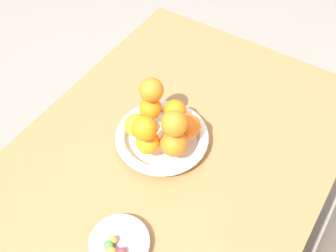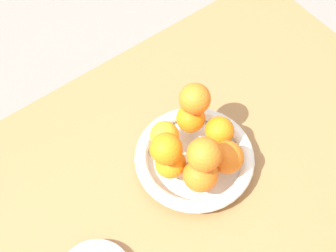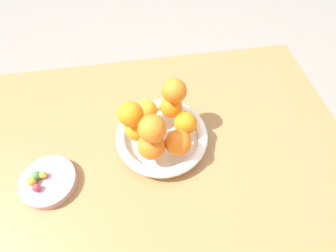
{
  "view_description": "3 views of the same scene",
  "coord_description": "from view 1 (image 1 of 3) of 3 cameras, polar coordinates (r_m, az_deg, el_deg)",
  "views": [
    {
      "loc": [
        0.52,
        0.34,
        1.62
      ],
      "look_at": [
        -0.03,
        -0.01,
        0.85
      ],
      "focal_mm": 45.0,
      "sensor_mm": 36.0,
      "label": 1
    },
    {
      "loc": [
        0.31,
        0.34,
        1.67
      ],
      "look_at": [
        -0.01,
        -0.08,
        0.87
      ],
      "focal_mm": 55.0,
      "sensor_mm": 36.0,
      "label": 2
    },
    {
      "loc": [
        -0.0,
        0.34,
        1.35
      ],
      "look_at": [
        -0.06,
        -0.0,
        0.86
      ],
      "focal_mm": 28.0,
      "sensor_mm": 36.0,
      "label": 3
    }
  ],
  "objects": [
    {
      "name": "dining_table",
      "position": [
        1.15,
        -0.25,
        -7.33
      ],
      "size": [
        1.1,
        0.76,
        0.74
      ],
      "color": "#9E7042",
      "rests_on": "ground_plane"
    },
    {
      "name": "fruit_bowl",
      "position": [
        1.09,
        -0.8,
        -1.6
      ],
      "size": [
        0.24,
        0.24,
        0.04
      ],
      "color": "white",
      "rests_on": "dining_table"
    },
    {
      "name": "candy_dish",
      "position": [
        0.96,
        -6.59,
        -15.56
      ],
      "size": [
        0.13,
        0.13,
        0.02
      ],
      "primitive_type": "cylinder",
      "color": "#B28C99",
      "rests_on": "dining_table"
    },
    {
      "name": "orange_0",
      "position": [
        1.02,
        -2.74,
        -2.18
      ],
      "size": [
        0.06,
        0.06,
        0.06
      ],
      "primitive_type": "sphere",
      "color": "orange",
      "rests_on": "fruit_bowl"
    },
    {
      "name": "orange_1",
      "position": [
        1.01,
        0.77,
        -2.31
      ],
      "size": [
        0.07,
        0.07,
        0.07
      ],
      "primitive_type": "sphere",
      "color": "orange",
      "rests_on": "fruit_bowl"
    },
    {
      "name": "orange_2",
      "position": [
        1.05,
        2.7,
        -0.03
      ],
      "size": [
        0.07,
        0.07,
        0.07
      ],
      "primitive_type": "sphere",
      "color": "orange",
      "rests_on": "fruit_bowl"
    },
    {
      "name": "orange_3",
      "position": [
        1.09,
        0.95,
        2.07
      ],
      "size": [
        0.06,
        0.06,
        0.06
      ],
      "primitive_type": "sphere",
      "color": "orange",
      "rests_on": "fruit_bowl"
    },
    {
      "name": "orange_4",
      "position": [
        1.09,
        -2.4,
        2.43
      ],
      "size": [
        0.06,
        0.06,
        0.06
      ],
      "primitive_type": "sphere",
      "color": "orange",
      "rests_on": "fruit_bowl"
    },
    {
      "name": "orange_5",
      "position": [
        1.06,
        -4.39,
        0.14
      ],
      "size": [
        0.06,
        0.06,
        0.06
      ],
      "primitive_type": "sphere",
      "color": "orange",
      "rests_on": "fruit_bowl"
    },
    {
      "name": "orange_6",
      "position": [
        0.97,
        -3.22,
        -0.33
      ],
      "size": [
        0.06,
        0.06,
        0.06
      ],
      "primitive_type": "sphere",
      "color": "orange",
      "rests_on": "orange_0"
    },
    {
      "name": "orange_7",
      "position": [
        1.05,
        -2.27,
        4.89
      ],
      "size": [
        0.06,
        0.06,
        0.06
      ],
      "primitive_type": "sphere",
      "color": "orange",
      "rests_on": "orange_4"
    },
    {
      "name": "orange_8",
      "position": [
        0.97,
        0.87,
        0.34
      ],
      "size": [
        0.06,
        0.06,
        0.06
      ],
      "primitive_type": "sphere",
      "color": "orange",
      "rests_on": "orange_1"
    },
    {
      "name": "candy_ball_0",
      "position": [
        0.93,
        -7.7,
        -16.55
      ],
      "size": [
        0.02,
        0.02,
        0.02
      ],
      "primitive_type": "sphere",
      "color": "gold",
      "rests_on": "candy_dish"
    },
    {
      "name": "candy_ball_1",
      "position": [
        0.93,
        -8.06,
        -15.71
      ],
      "size": [
        0.02,
        0.02,
        0.02
      ],
      "primitive_type": "sphere",
      "color": "#4C9947",
      "rests_on": "candy_dish"
    },
    {
      "name": "candy_ball_2",
      "position": [
        0.94,
        -7.44,
        -15.07
      ],
      "size": [
        0.02,
        0.02,
        0.02
      ],
      "primitive_type": "sphere",
      "color": "gold",
      "rests_on": "candy_dish"
    },
    {
      "name": "candy_ball_3",
      "position": [
        0.93,
        -6.3,
        -16.59
      ],
      "size": [
        0.02,
        0.02,
        0.02
      ],
      "primitive_type": "sphere",
      "color": "#C6384C",
      "rests_on": "candy_dish"
    }
  ]
}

